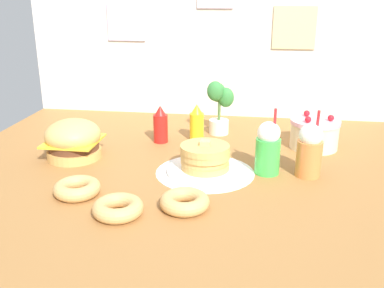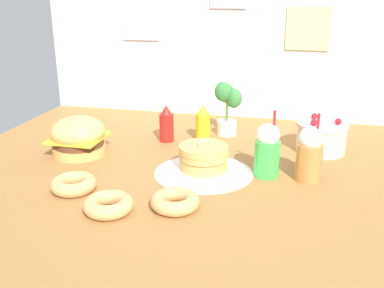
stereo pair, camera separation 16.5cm
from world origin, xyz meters
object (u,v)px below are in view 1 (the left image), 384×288
(burger, at_px, (73,140))
(orange_float_cup, at_px, (310,150))
(pancake_stack, at_px, (205,160))
(potted_plant, at_px, (219,105))
(mustard_bottle, at_px, (196,124))
(cream_soda_cup, at_px, (268,148))
(layer_cake, at_px, (314,134))
(donut_vanilla, at_px, (185,201))
(donut_pink_glaze, at_px, (77,188))
(donut_chocolate, at_px, (118,207))
(ketchup_bottle, at_px, (161,125))

(burger, relative_size, orange_float_cup, 0.88)
(pancake_stack, height_order, potted_plant, potted_plant)
(mustard_bottle, relative_size, cream_soda_cup, 0.67)
(layer_cake, bearing_deg, pancake_stack, -141.66)
(mustard_bottle, height_order, donut_vanilla, mustard_bottle)
(potted_plant, bearing_deg, donut_pink_glaze, -119.00)
(orange_float_cup, relative_size, donut_chocolate, 1.61)
(layer_cake, relative_size, mustard_bottle, 1.25)
(donut_pink_glaze, xyz_separation_m, potted_plant, (0.49, 0.88, 0.13))
(donut_pink_glaze, relative_size, donut_chocolate, 1.00)
(potted_plant, bearing_deg, orange_float_cup, -51.03)
(potted_plant, bearing_deg, mustard_bottle, -129.24)
(donut_pink_glaze, bearing_deg, pancake_stack, 32.20)
(cream_soda_cup, height_order, donut_chocolate, cream_soda_cup)
(cream_soda_cup, bearing_deg, potted_plant, 116.00)
(burger, bearing_deg, donut_vanilla, -35.80)
(cream_soda_cup, xyz_separation_m, donut_chocolate, (-0.54, -0.48, -0.09))
(pancake_stack, xyz_separation_m, orange_float_cup, (0.45, 0.03, 0.06))
(donut_vanilla, distance_m, potted_plant, 0.95)
(layer_cake, bearing_deg, ketchup_bottle, -178.27)
(layer_cake, bearing_deg, cream_soda_cup, -123.21)
(ketchup_bottle, xyz_separation_m, donut_pink_glaze, (-0.19, -0.69, -0.06))
(mustard_bottle, relative_size, donut_chocolate, 1.08)
(pancake_stack, distance_m, donut_vanilla, 0.36)
(mustard_bottle, bearing_deg, layer_cake, -3.04)
(cream_soda_cup, relative_size, donut_chocolate, 1.61)
(mustard_bottle, distance_m, cream_soda_cup, 0.56)
(donut_chocolate, distance_m, potted_plant, 1.07)
(donut_vanilla, xyz_separation_m, potted_plant, (0.04, 0.94, 0.13))
(cream_soda_cup, relative_size, potted_plant, 0.98)
(pancake_stack, relative_size, layer_cake, 1.36)
(orange_float_cup, distance_m, donut_chocolate, 0.87)
(donut_vanilla, bearing_deg, donut_chocolate, -160.01)
(layer_cake, relative_size, donut_vanilla, 1.34)
(burger, distance_m, donut_vanilla, 0.77)
(pancake_stack, bearing_deg, burger, 171.86)
(mustard_bottle, distance_m, potted_plant, 0.19)
(pancake_stack, relative_size, orange_float_cup, 1.13)
(mustard_bottle, bearing_deg, donut_pink_glaze, -116.83)
(pancake_stack, xyz_separation_m, potted_plant, (0.01, 0.58, 0.10))
(ketchup_bottle, relative_size, donut_pink_glaze, 1.08)
(donut_vanilla, bearing_deg, cream_soda_cup, 51.75)
(cream_soda_cup, height_order, donut_pink_glaze, cream_soda_cup)
(burger, relative_size, mustard_bottle, 1.33)
(orange_float_cup, bearing_deg, donut_vanilla, -141.54)
(donut_chocolate, bearing_deg, orange_float_cup, 33.24)
(layer_cake, xyz_separation_m, orange_float_cup, (-0.07, -0.38, 0.04))
(cream_soda_cup, bearing_deg, ketchup_bottle, 148.19)
(pancake_stack, xyz_separation_m, mustard_bottle, (-0.10, 0.44, 0.03))
(donut_pink_glaze, bearing_deg, layer_cake, 35.51)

